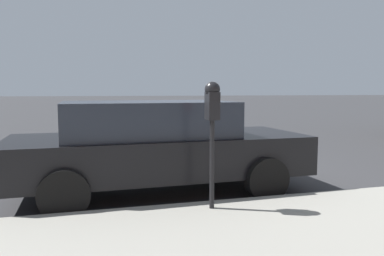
# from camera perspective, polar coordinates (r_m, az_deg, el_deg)

# --- Properties ---
(ground_plane) EXTENTS (220.00, 220.00, 0.00)m
(ground_plane) POSITION_cam_1_polar(r_m,az_deg,el_deg) (7.28, 0.10, -6.98)
(ground_plane) COLOR #333335
(parking_meter) EXTENTS (0.21, 0.19, 1.58)m
(parking_meter) POSITION_cam_1_polar(r_m,az_deg,el_deg) (4.58, 3.10, 2.45)
(parking_meter) COLOR black
(parking_meter) RESTS_ON sidewalk
(car_black) EXTENTS (2.07, 4.55, 1.43)m
(car_black) POSITION_cam_1_polar(r_m,az_deg,el_deg) (5.85, -5.48, -2.56)
(car_black) COLOR black
(car_black) RESTS_ON ground_plane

